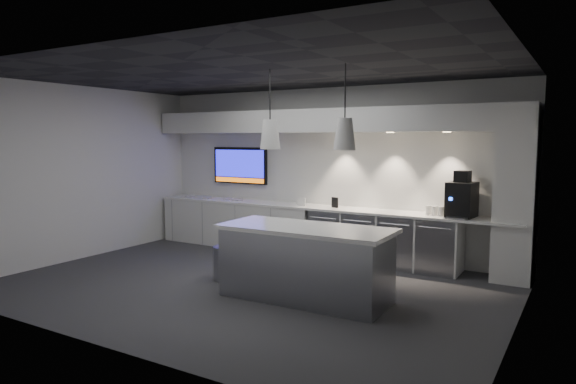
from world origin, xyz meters
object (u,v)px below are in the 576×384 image
Objects in this scene: island at (305,263)px; coffee_machine at (462,198)px; wall_tv at (240,165)px; bin at (225,263)px.

island is 2.81m from coffee_machine.
wall_tv is 0.55× the size of island.
wall_tv is 3.03m from bin.
coffee_machine is at bearing 35.42° from bin.
coffee_machine is at bearing -3.25° from wall_tv.
wall_tv reaches higher than bin.
wall_tv reaches higher than coffee_machine.
coffee_machine is (1.46, 2.29, 0.71)m from island.
bin is at bearing -58.76° from wall_tv.
coffee_machine reaches higher than island.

